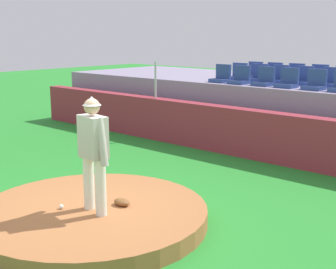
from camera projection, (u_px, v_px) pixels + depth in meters
ground_plane at (92, 224)px, 7.50m from camera, size 60.00×60.00×0.00m
pitchers_mound at (92, 216)px, 7.47m from camera, size 3.73×3.73×0.28m
pitcher at (93, 146)px, 7.05m from camera, size 0.80×0.34×1.81m
baseball at (61, 207)px, 7.38m from camera, size 0.07×0.07×0.07m
fielding_glove at (122, 202)px, 7.53m from camera, size 0.31×0.21×0.11m
brick_barrier at (262, 136)px, 11.24m from camera, size 16.96×0.40×1.19m
fence_post_left at (156, 80)px, 13.29m from camera, size 0.06×0.06×1.05m
bleacher_platform at (314, 112)px, 13.27m from camera, size 16.65×4.40×1.66m
stadium_chair_0 at (221, 77)px, 13.21m from camera, size 0.48×0.44×0.50m
stadium_chair_1 at (240, 78)px, 12.75m from camera, size 0.48×0.44×0.50m
stadium_chair_2 at (264, 80)px, 12.30m from camera, size 0.48×0.44×0.50m
stadium_chair_3 at (288, 81)px, 11.87m from camera, size 0.48×0.44×0.50m
stadium_chair_4 at (315, 83)px, 11.39m from camera, size 0.48×0.44×0.50m
stadium_chair_7 at (238, 75)px, 13.88m from camera, size 0.48×0.44×0.50m
stadium_chair_8 at (259, 76)px, 13.41m from camera, size 0.48×0.44×0.50m
stadium_chair_9 at (279, 77)px, 12.95m from camera, size 0.48×0.44×0.50m
stadium_chair_10 at (304, 79)px, 12.47m from camera, size 0.48×0.44×0.50m
stadium_chair_11 at (330, 81)px, 12.04m from camera, size 0.48×0.44×0.50m
stadium_chair_14 at (254, 73)px, 14.50m from camera, size 0.48×0.44×0.50m
stadium_chair_15 at (273, 74)px, 14.07m from camera, size 0.48×0.44×0.50m
stadium_chair_16 at (295, 75)px, 13.63m from camera, size 0.48×0.44×0.50m
stadium_chair_17 at (318, 77)px, 13.16m from camera, size 0.48×0.44×0.50m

